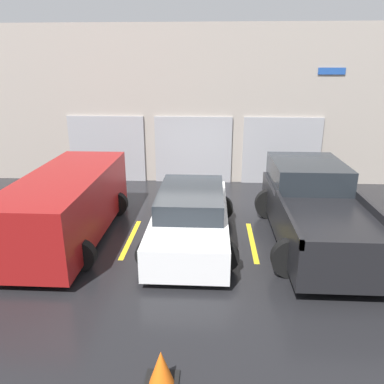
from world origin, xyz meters
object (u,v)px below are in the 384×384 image
(pickup_truck, at_px, (315,208))
(sedan_side, at_px, (68,204))
(traffic_cone, at_px, (161,369))
(sedan_white, at_px, (191,217))

(pickup_truck, xyz_separation_m, sedan_side, (-6.07, -0.29, 0.08))
(traffic_cone, bearing_deg, sedan_side, 123.01)
(sedan_white, relative_size, traffic_cone, 8.18)
(pickup_truck, xyz_separation_m, sedan_white, (-3.04, -0.26, -0.19))
(sedan_white, relative_size, sedan_side, 0.91)
(pickup_truck, height_order, sedan_side, pickup_truck)
(pickup_truck, relative_size, sedan_white, 1.12)
(pickup_truck, relative_size, traffic_cone, 9.18)
(pickup_truck, height_order, sedan_white, pickup_truck)
(sedan_white, xyz_separation_m, sedan_side, (-3.04, -0.02, 0.28))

